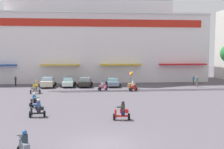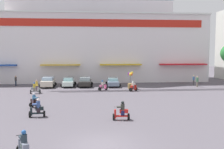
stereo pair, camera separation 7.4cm
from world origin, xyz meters
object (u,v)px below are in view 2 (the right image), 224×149
(scooter_rider_4, at_px, (133,87))
(pedestrian_0, at_px, (197,81))
(parked_car_3, at_px, (113,82))
(scooter_rider_7, at_px, (121,112))
(scooter_rider_5, at_px, (35,102))
(pedestrian_1, at_px, (37,85))
(scooter_rider_3, at_px, (35,89))
(scooter_rider_6, at_px, (103,86))
(scooter_rider_0, at_px, (37,109))
(parked_car_0, at_px, (48,82))
(pedestrian_3, at_px, (16,80))
(parked_car_1, at_px, (69,82))
(parked_car_2, at_px, (85,82))
(pedestrian_2, at_px, (194,80))
(scooter_rider_2, at_px, (24,146))
(balloon_vendor_cart, at_px, (130,81))

(scooter_rider_4, xyz_separation_m, pedestrian_0, (10.66, 3.36, 0.35))
(parked_car_3, distance_m, scooter_rider_7, 20.23)
(scooter_rider_5, bearing_deg, pedestrian_1, 99.54)
(scooter_rider_3, height_order, scooter_rider_6, scooter_rider_3)
(pedestrian_1, bearing_deg, scooter_rider_0, -79.25)
(parked_car_0, distance_m, pedestrian_3, 5.74)
(parked_car_1, relative_size, pedestrian_3, 2.53)
(scooter_rider_6, bearing_deg, scooter_rider_5, -123.65)
(parked_car_0, distance_m, scooter_rider_4, 13.42)
(scooter_rider_0, distance_m, scooter_rider_5, 3.62)
(scooter_rider_6, height_order, pedestrian_0, pedestrian_0)
(parked_car_2, bearing_deg, parked_car_3, -2.45)
(pedestrian_2, bearing_deg, scooter_rider_2, -127.19)
(scooter_rider_2, height_order, scooter_rider_7, scooter_rider_7)
(pedestrian_3, xyz_separation_m, balloon_vendor_cart, (17.70, -4.85, 0.19))
(scooter_rider_2, xyz_separation_m, balloon_vendor_cart, (9.63, 24.36, 0.49))
(scooter_rider_2, xyz_separation_m, scooter_rider_7, (6.05, 6.99, 0.00))
(scooter_rider_0, height_order, scooter_rider_7, scooter_rider_0)
(pedestrian_2, xyz_separation_m, pedestrian_3, (-28.44, 2.36, -0.01))
(parked_car_0, xyz_separation_m, scooter_rider_3, (-0.78, -6.06, -0.16))
(scooter_rider_7, bearing_deg, parked_car_2, 98.59)
(parked_car_0, bearing_deg, pedestrian_0, -4.57)
(parked_car_0, distance_m, scooter_rider_3, 6.11)
(scooter_rider_0, xyz_separation_m, scooter_rider_4, (10.56, 13.37, -0.06))
(scooter_rider_4, relative_size, pedestrian_1, 0.88)
(parked_car_1, distance_m, balloon_vendor_cart, 9.75)
(scooter_rider_7, height_order, balloon_vendor_cart, balloon_vendor_cart)
(parked_car_3, bearing_deg, scooter_rider_4, -65.92)
(parked_car_2, relative_size, scooter_rider_3, 2.82)
(parked_car_1, relative_size, scooter_rider_4, 2.86)
(scooter_rider_4, distance_m, pedestrian_2, 11.78)
(balloon_vendor_cart, bearing_deg, pedestrian_3, 164.69)
(parked_car_3, xyz_separation_m, scooter_rider_7, (-1.27, -20.19, -0.06))
(scooter_rider_6, relative_size, scooter_rider_7, 0.95)
(parked_car_3, xyz_separation_m, pedestrian_2, (13.04, -0.34, 0.25))
(parked_car_3, distance_m, pedestrian_0, 13.13)
(parked_car_3, xyz_separation_m, pedestrian_0, (12.99, -1.86, 0.25))
(parked_car_3, relative_size, scooter_rider_3, 2.92)
(pedestrian_1, xyz_separation_m, balloon_vendor_cart, (13.22, 1.61, 0.18))
(scooter_rider_2, distance_m, pedestrian_2, 33.70)
(parked_car_3, relative_size, pedestrian_3, 2.74)
(scooter_rider_4, xyz_separation_m, balloon_vendor_cart, (-0.03, 2.40, 0.54))
(scooter_rider_3, xyz_separation_m, pedestrian_0, (23.81, 4.22, 0.31))
(scooter_rider_3, distance_m, scooter_rider_6, 9.19)
(scooter_rider_2, bearing_deg, scooter_rider_0, 95.98)
(scooter_rider_4, bearing_deg, scooter_rider_5, -139.28)
(parked_car_1, relative_size, pedestrian_0, 2.45)
(parked_car_0, xyz_separation_m, scooter_rider_7, (8.76, -20.17, -0.15))
(parked_car_0, xyz_separation_m, scooter_rider_4, (12.37, -5.21, -0.20))
(scooter_rider_3, height_order, pedestrian_3, pedestrian_3)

